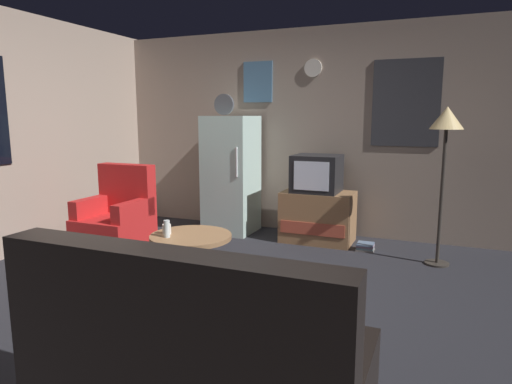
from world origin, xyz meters
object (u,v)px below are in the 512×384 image
(book_stack, at_px, (365,247))
(fridge, at_px, (231,174))
(tv_stand, at_px, (318,217))
(coffee_table, at_px, (191,260))
(standing_lamp, at_px, (446,130))
(couch, at_px, (193,356))
(mug_ceramic_white, at_px, (167,229))
(crt_tv, at_px, (317,173))
(armchair, at_px, (117,222))
(wine_glass, at_px, (167,229))

(book_stack, bearing_deg, fridge, 172.97)
(tv_stand, relative_size, coffee_table, 1.17)
(standing_lamp, bearing_deg, couch, -110.59)
(tv_stand, relative_size, standing_lamp, 0.53)
(tv_stand, height_order, mug_ceramic_white, tv_stand)
(crt_tv, relative_size, book_stack, 2.77)
(book_stack, bearing_deg, armchair, -157.53)
(fridge, xyz_separation_m, crt_tv, (1.14, -0.04, 0.07))
(wine_glass, height_order, armchair, armchair)
(mug_ceramic_white, bearing_deg, couch, -52.64)
(tv_stand, bearing_deg, coffee_table, -110.30)
(fridge, bearing_deg, tv_stand, -1.81)
(tv_stand, xyz_separation_m, couch, (0.24, -3.35, 0.01))
(crt_tv, xyz_separation_m, armchair, (-1.95, -1.24, -0.49))
(standing_lamp, distance_m, armchair, 3.58)
(tv_stand, distance_m, armchair, 2.33)
(tv_stand, xyz_separation_m, coffee_table, (-0.68, -1.83, -0.07))
(fridge, bearing_deg, armchair, -122.02)
(tv_stand, relative_size, crt_tv, 1.56)
(wine_glass, height_order, couch, couch)
(mug_ceramic_white, distance_m, armchair, 1.28)
(book_stack, bearing_deg, coffee_table, -127.83)
(coffee_table, relative_size, wine_glass, 4.80)
(mug_ceramic_white, distance_m, book_stack, 2.31)
(standing_lamp, relative_size, mug_ceramic_white, 17.67)
(crt_tv, bearing_deg, coffee_table, -109.65)
(crt_tv, relative_size, couch, 0.32)
(fridge, height_order, armchair, fridge)
(coffee_table, bearing_deg, wine_glass, -133.62)
(couch, bearing_deg, tv_stand, 94.04)
(coffee_table, height_order, book_stack, coffee_table)
(coffee_table, xyz_separation_m, book_stack, (1.28, 1.64, -0.19))
(standing_lamp, xyz_separation_m, book_stack, (-0.75, 0.20, -1.31))
(coffee_table, xyz_separation_m, mug_ceramic_white, (-0.20, -0.07, 0.28))
(crt_tv, xyz_separation_m, coffee_table, (-0.65, -1.82, -0.59))
(crt_tv, height_order, coffee_table, crt_tv)
(coffee_table, distance_m, mug_ceramic_white, 0.35)
(fridge, relative_size, coffee_table, 2.46)
(tv_stand, xyz_separation_m, crt_tv, (-0.02, -0.00, 0.52))
(mug_ceramic_white, bearing_deg, wine_glass, -55.51)
(fridge, height_order, wine_glass, fridge)
(crt_tv, distance_m, couch, 3.40)
(book_stack, bearing_deg, standing_lamp, -14.95)
(armchair, distance_m, couch, 3.05)
(tv_stand, xyz_separation_m, wine_glass, (-0.82, -1.98, 0.24))
(tv_stand, relative_size, armchair, 0.88)
(tv_stand, distance_m, book_stack, 0.68)
(armchair, bearing_deg, coffee_table, -24.16)
(couch, bearing_deg, mug_ceramic_white, 127.36)
(tv_stand, bearing_deg, wine_glass, -112.53)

